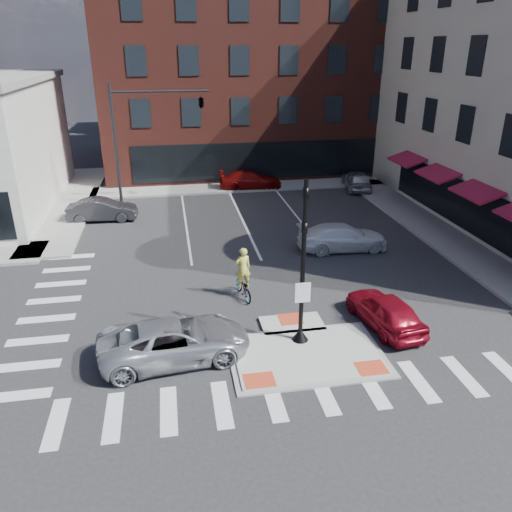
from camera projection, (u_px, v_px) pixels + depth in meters
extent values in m
plane|color=#28282B|center=(303.00, 348.00, 17.90)|extent=(120.00, 120.00, 0.00)
cube|color=gray|center=(306.00, 355.00, 17.44)|extent=(5.40, 3.60, 0.06)
cube|color=#A8A8A3|center=(306.00, 355.00, 17.42)|extent=(5.00, 3.20, 0.12)
cube|color=#A8A8A3|center=(292.00, 324.00, 19.33)|extent=(2.40, 1.40, 0.12)
cube|color=#C93F23|center=(259.00, 380.00, 16.01)|extent=(1.00, 0.80, 0.01)
cube|color=#C93F23|center=(371.00, 368.00, 16.62)|extent=(1.00, 0.80, 0.01)
cube|color=#C93F23|center=(290.00, 319.00, 19.57)|extent=(0.90, 0.90, 0.01)
cube|color=gray|center=(72.00, 202.00, 34.22)|extent=(3.00, 20.00, 0.15)
cube|color=gray|center=(439.00, 233.00, 28.67)|extent=(3.00, 24.00, 0.15)
cube|color=gray|center=(266.00, 185.00, 38.29)|extent=(26.00, 3.00, 0.15)
cube|color=#58221B|center=(245.00, 75.00, 44.44)|extent=(24.00, 18.00, 15.00)
cube|color=black|center=(264.00, 160.00, 38.52)|extent=(20.00, 0.12, 2.80)
cube|color=black|center=(463.00, 204.00, 28.23)|extent=(0.12, 16.00, 2.60)
cube|color=#AB163D|center=(455.00, 182.00, 27.58)|extent=(1.46, 3.00, 0.58)
cube|color=#AB163D|center=(407.00, 159.00, 33.02)|extent=(1.46, 3.00, 0.58)
cube|color=slate|center=(165.00, 88.00, 62.41)|extent=(10.00, 12.00, 10.00)
cube|color=brown|center=(264.00, 78.00, 65.93)|extent=(12.00, 12.00, 12.00)
cone|color=black|center=(300.00, 334.00, 18.13)|extent=(0.60, 0.60, 0.45)
cylinder|color=black|center=(303.00, 262.00, 17.01)|extent=(0.16, 0.16, 5.80)
cube|color=white|center=(303.00, 293.00, 17.33)|extent=(0.55, 0.04, 0.75)
imported|color=black|center=(305.00, 203.00, 16.19)|extent=(0.18, 0.22, 1.10)
imported|color=black|center=(304.00, 238.00, 16.66)|extent=(0.18, 0.22, 1.10)
cylinder|color=black|center=(116.00, 149.00, 31.44)|extent=(0.20, 0.20, 8.00)
cylinder|color=black|center=(160.00, 91.00, 30.59)|extent=(6.00, 0.14, 0.14)
imported|color=black|center=(201.00, 101.00, 31.22)|extent=(0.48, 2.24, 0.90)
imported|color=silver|center=(175.00, 340.00, 17.06)|extent=(5.41, 2.97, 1.44)
imported|color=maroon|center=(385.00, 310.00, 19.09)|extent=(2.17, 4.11, 1.33)
imported|color=white|center=(342.00, 237.00, 26.30)|extent=(4.79, 2.08, 1.37)
imported|color=#2A292F|center=(102.00, 210.00, 30.65)|extent=(4.24, 1.64, 1.38)
imported|color=#B4B6BC|center=(357.00, 180.00, 37.27)|extent=(2.26, 4.36, 1.42)
imported|color=maroon|center=(250.00, 180.00, 37.39)|extent=(4.75, 2.18, 1.35)
imported|color=#3F3F44|center=(243.00, 287.00, 21.36)|extent=(0.94, 1.90, 0.96)
imported|color=#DDD74E|center=(243.00, 268.00, 21.01)|extent=(0.73, 0.55, 1.83)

